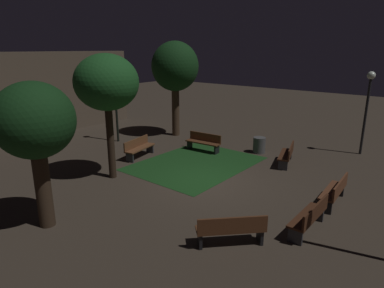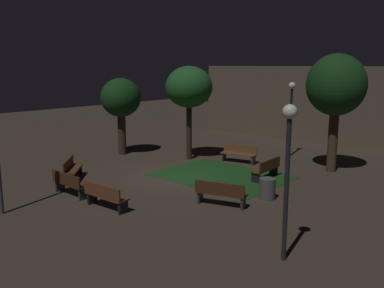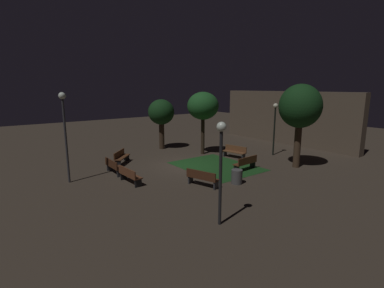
{
  "view_description": "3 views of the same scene",
  "coord_description": "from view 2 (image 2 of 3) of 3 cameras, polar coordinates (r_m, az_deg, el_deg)",
  "views": [
    {
      "loc": [
        -9.62,
        -7.14,
        4.95
      ],
      "look_at": [
        -0.04,
        0.65,
        1.4
      ],
      "focal_mm": 31.33,
      "sensor_mm": 36.0,
      "label": 1
    },
    {
      "loc": [
        12.36,
        -12.5,
        4.84
      ],
      "look_at": [
        -0.24,
        1.46,
        1.25
      ],
      "focal_mm": 39.03,
      "sensor_mm": 36.0,
      "label": 2
    },
    {
      "loc": [
        14.99,
        -10.62,
        5.14
      ],
      "look_at": [
        0.09,
        0.57,
        1.42
      ],
      "focal_mm": 26.84,
      "sensor_mm": 36.0,
      "label": 3
    }
  ],
  "objects": [
    {
      "name": "bench_lawn_edge",
      "position": [
        18.14,
        10.18,
        -3.28
      ],
      "size": [
        0.61,
        1.83,
        0.88
      ],
      "color": "#512D19",
      "rests_on": "ground"
    },
    {
      "name": "grass_lawn",
      "position": [
        18.52,
        4.01,
        -4.36
      ],
      "size": [
        5.53,
        4.24,
        0.01
      ],
      "primitive_type": "cube",
      "color": "#194219",
      "rests_on": "ground"
    },
    {
      "name": "bench_corner",
      "position": [
        14.53,
        3.92,
        -6.68
      ],
      "size": [
        1.86,
        0.99,
        0.88
      ],
      "color": "#422314",
      "rests_on": "ground"
    },
    {
      "name": "tree_right_canopy",
      "position": [
        19.77,
        19.1,
        7.45
      ],
      "size": [
        2.63,
        2.63,
        5.33
      ],
      "color": "#423021",
      "rests_on": "ground"
    },
    {
      "name": "tree_back_left",
      "position": [
        22.84,
        -9.71,
        6.07
      ],
      "size": [
        2.15,
        2.15,
        4.14
      ],
      "color": "#38281C",
      "rests_on": "ground"
    },
    {
      "name": "ground_plane",
      "position": [
        18.23,
        -2.54,
        -4.6
      ],
      "size": [
        60.0,
        60.0,
        0.0
      ],
      "primitive_type": "plane",
      "color": "#3D3328"
    },
    {
      "name": "trash_bin",
      "position": [
        15.54,
        10.25,
        -6.03
      ],
      "size": [
        0.6,
        0.6,
        0.77
      ],
      "primitive_type": "cylinder",
      "color": "#4C4C4C",
      "rests_on": "ground"
    },
    {
      "name": "lamp_post_near_wall",
      "position": [
        10.26,
        12.98,
        -1.37
      ],
      "size": [
        0.36,
        0.36,
        3.93
      ],
      "color": "black",
      "rests_on": "ground"
    },
    {
      "name": "building_wall_backdrop",
      "position": [
        27.95,
        13.67,
        5.43
      ],
      "size": [
        13.64,
        0.8,
        4.74
      ],
      "primitive_type": "cube",
      "color": "brown",
      "rests_on": "ground"
    },
    {
      "name": "lamp_post_plaza_east",
      "position": [
        22.57,
        13.4,
        5.15
      ],
      "size": [
        0.36,
        0.36,
        3.95
      ],
      "color": "black",
      "rests_on": "ground"
    },
    {
      "name": "bench_by_lamp",
      "position": [
        14.52,
        -11.79,
        -6.89
      ],
      "size": [
        1.83,
        0.59,
        0.88
      ],
      "color": "brown",
      "rests_on": "ground"
    },
    {
      "name": "bench_front_left",
      "position": [
        21.02,
        6.45,
        -1.23
      ],
      "size": [
        1.86,
        0.84,
        0.88
      ],
      "color": "brown",
      "rests_on": "ground"
    },
    {
      "name": "tree_near_wall",
      "position": [
        21.24,
        -0.41,
        7.69
      ],
      "size": [
        2.38,
        2.38,
        4.78
      ],
      "color": "#2D2116",
      "rests_on": "ground"
    },
    {
      "name": "bench_front_right",
      "position": [
        18.58,
        -16.12,
        -3.2
      ],
      "size": [
        1.63,
        1.6,
        0.88
      ],
      "color": "#512D19",
      "rests_on": "ground"
    },
    {
      "name": "bench_back_row",
      "position": [
        16.3,
        -16.42,
        -5.16
      ],
      "size": [
        1.8,
        0.48,
        0.88
      ],
      "color": "#422314",
      "rests_on": "ground"
    }
  ]
}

